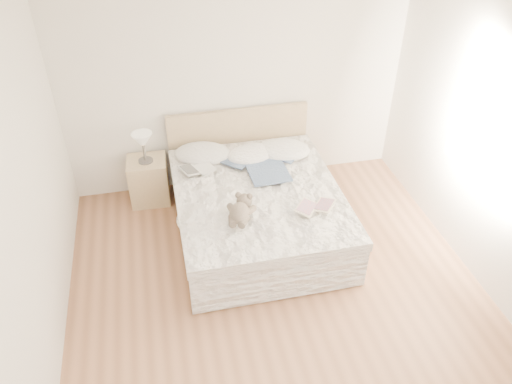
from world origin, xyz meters
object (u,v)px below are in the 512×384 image
bed (256,207)px  photo_book (197,169)px  table_lamp (143,142)px  childrens_book (315,207)px  nightstand (149,180)px  teddy_bear (239,218)px

bed → photo_book: bearing=145.7°
table_lamp → childrens_book: table_lamp is taller
nightstand → photo_book: size_ratio=1.55×
bed → table_lamp: size_ratio=5.82×
photo_book → childrens_book: photo_book is taller
nightstand → childrens_book: bearing=-39.5°
bed → teddy_bear: bearing=-117.4°
childrens_book → teddy_bear: 0.78m
nightstand → table_lamp: 0.54m
bed → childrens_book: (0.49, -0.53, 0.32)m
nightstand → teddy_bear: 1.65m
bed → childrens_book: bed is taller
table_lamp → teddy_bear: size_ratio=1.03×
table_lamp → childrens_book: size_ratio=0.99×
table_lamp → teddy_bear: table_lamp is taller
bed → teddy_bear: size_ratio=6.01×
bed → photo_book: size_ratio=5.95×
bed → nightstand: bearing=144.3°
photo_book → table_lamp: bearing=120.9°
childrens_book → table_lamp: bearing=-179.9°
childrens_book → nightstand: bearing=179.8°
bed → childrens_book: bearing=-47.0°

